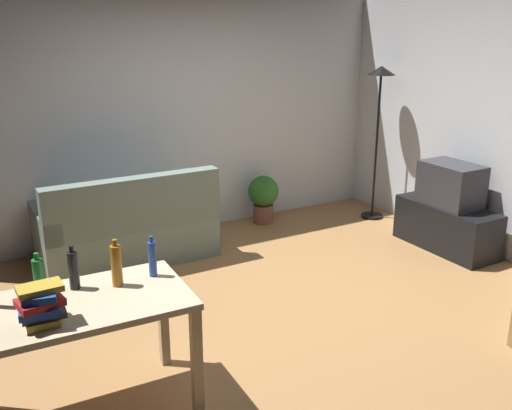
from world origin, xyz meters
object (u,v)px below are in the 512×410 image
object	(u,v)px
desk	(85,318)
bottle_amber	(116,265)
tv	(451,184)
potted_plant	(263,196)
bottle_blue	(152,258)
tv_stand	(446,227)
torchiere_lamp	(379,101)
bottle_green	(39,279)
couch	(128,231)
bottle_dark	(73,270)
book_stack	(41,305)

from	to	relation	value
desk	bottle_amber	size ratio (longest dim) A/B	4.11
bottle_amber	tv	bearing A→B (deg)	11.54
tv	bottle_amber	size ratio (longest dim) A/B	2.02
potted_plant	bottle_blue	bearing A→B (deg)	-132.58
tv_stand	bottle_blue	bearing A→B (deg)	101.90
torchiere_lamp	bottle_green	distance (m)	4.55
bottle_blue	torchiere_lamp	bearing A→B (deg)	28.73
couch	bottle_blue	size ratio (longest dim) A/B	6.31
torchiere_lamp	tv	bearing A→B (deg)	-89.82
bottle_amber	bottle_blue	size ratio (longest dim) A/B	1.12
bottle_dark	bottle_amber	distance (m)	0.25
desk	bottle_green	bearing A→B (deg)	145.84
tv	bottle_blue	bearing A→B (deg)	101.89
bottle_dark	torchiere_lamp	bearing A→B (deg)	25.03
tv_stand	desk	xyz separation A→B (m)	(-3.91, -0.85, 0.41)
couch	torchiere_lamp	xyz separation A→B (m)	(3.00, -0.18, 1.10)
bottle_blue	desk	bearing A→B (deg)	-164.71
book_stack	desk	bearing A→B (deg)	33.46
bottle_blue	book_stack	bearing A→B (deg)	-157.74
tv_stand	bottle_green	xyz separation A→B (m)	(-4.12, -0.70, 0.65)
bottle_dark	tv	bearing A→B (deg)	9.65
couch	desk	distance (m)	2.40
bottle_amber	book_stack	world-z (taller)	bottle_amber
bottle_blue	book_stack	size ratio (longest dim) A/B	1.06
bottle_amber	book_stack	xyz separation A→B (m)	(-0.48, -0.27, -0.02)
tv_stand	torchiere_lamp	distance (m)	1.65
bottle_dark	bottle_blue	xyz separation A→B (m)	(0.47, -0.06, -0.00)
tv_stand	torchiere_lamp	size ratio (longest dim) A/B	0.61
tv	book_stack	bearing A→B (deg)	103.76
tv_stand	book_stack	size ratio (longest dim) A/B	4.36
bottle_green	bottle_blue	size ratio (longest dim) A/B	1.06
bottle_green	bottle_amber	bearing A→B (deg)	-6.31
couch	tv	size ratio (longest dim) A/B	2.80
torchiere_lamp	potted_plant	world-z (taller)	torchiere_lamp
bottle_green	bottle_amber	world-z (taller)	bottle_amber
couch	tv_stand	size ratio (longest dim) A/B	1.53
potted_plant	bottle_green	bearing A→B (deg)	-140.49
book_stack	bottle_green	bearing A→B (deg)	81.54
potted_plant	book_stack	world-z (taller)	book_stack
bottle_green	bottle_dark	xyz separation A→B (m)	(0.20, 0.04, -0.00)
book_stack	torchiere_lamp	bearing A→B (deg)	27.66
torchiere_lamp	bottle_dark	size ratio (longest dim) A/B	6.58
desk	bottle_blue	xyz separation A→B (m)	(0.47, 0.13, 0.23)
couch	desk	world-z (taller)	couch
torchiere_lamp	bottle_blue	size ratio (longest dim) A/B	6.79
bottle_dark	bottle_amber	xyz separation A→B (m)	(0.24, -0.09, 0.01)
bottle_green	bottle_blue	distance (m)	0.67
tv_stand	bottle_amber	size ratio (longest dim) A/B	3.69
potted_plant	bottle_amber	world-z (taller)	bottle_amber
tv	bottle_dark	distance (m)	3.98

